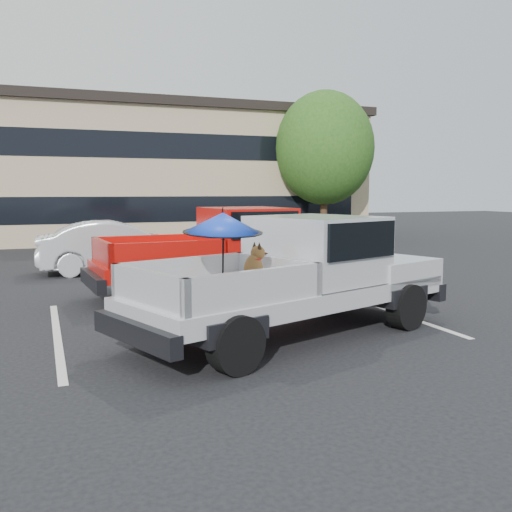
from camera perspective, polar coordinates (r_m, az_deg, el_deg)
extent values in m
plane|color=black|center=(8.34, 2.52, -9.37)|extent=(90.00, 90.00, 0.00)
cube|color=silver|center=(9.64, -19.27, -7.52)|extent=(0.12, 5.00, 0.01)
cube|color=silver|center=(11.44, 12.45, -5.12)|extent=(0.12, 5.00, 0.01)
cube|color=tan|center=(28.84, -10.50, 7.84)|extent=(20.00, 8.00, 6.00)
cube|color=black|center=(29.08, -10.63, 13.96)|extent=(20.40, 8.40, 0.40)
cube|color=black|center=(24.94, -8.79, 4.65)|extent=(18.00, 0.08, 1.10)
cube|color=black|center=(25.00, -8.90, 10.85)|extent=(18.00, 0.08, 1.10)
cylinder|color=#332114|center=(26.36, 6.79, 4.48)|extent=(0.32, 0.32, 2.73)
ellipsoid|color=#234D16|center=(26.42, 6.88, 10.68)|extent=(4.46, 4.46, 5.13)
cylinder|color=#332114|center=(32.69, -4.46, 5.01)|extent=(0.32, 0.32, 2.86)
ellipsoid|color=#234D16|center=(32.75, -4.50, 10.25)|extent=(4.68, 4.68, 5.38)
cylinder|color=black|center=(7.18, -2.02, -8.84)|extent=(0.81, 0.52, 0.76)
cylinder|color=black|center=(8.65, -9.67, -6.27)|extent=(0.81, 0.52, 0.76)
cylinder|color=black|center=(9.77, 14.81, -4.92)|extent=(0.81, 0.52, 0.76)
cylinder|color=black|center=(10.90, 6.83, -3.57)|extent=(0.81, 0.52, 0.76)
cube|color=silver|center=(8.98, 3.58, -3.83)|extent=(5.72, 3.63, 0.28)
cube|color=silver|center=(10.42, 11.52, -1.34)|extent=(2.06, 2.31, 0.46)
cube|color=black|center=(11.07, 13.87, -2.93)|extent=(0.85, 1.91, 0.30)
cube|color=black|center=(7.41, -12.03, -7.53)|extent=(0.83, 1.91, 0.28)
cube|color=silver|center=(9.27, 6.05, 0.72)|extent=(2.17, 2.29, 1.05)
cube|color=black|center=(9.25, 6.07, 1.95)|extent=(2.07, 2.33, 0.55)
cube|color=black|center=(8.04, -3.89, -4.61)|extent=(2.79, 2.51, 0.10)
cube|color=silver|center=(8.70, -7.32, -1.80)|extent=(2.20, 0.87, 0.50)
cube|color=silver|center=(7.32, 0.17, -3.32)|extent=(2.20, 0.87, 0.50)
cube|color=silver|center=(7.40, -10.77, -3.33)|extent=(0.72, 1.77, 0.50)
cube|color=silver|center=(8.69, 1.94, -1.77)|extent=(0.72, 1.77, 0.50)
ellipsoid|color=brown|center=(8.46, -1.10, -2.65)|extent=(0.56, 0.52, 0.31)
cylinder|color=brown|center=(8.57, 0.52, -2.79)|extent=(0.07, 0.07, 0.23)
cylinder|color=brown|center=(8.68, -0.15, -2.67)|extent=(0.07, 0.07, 0.23)
ellipsoid|color=brown|center=(8.53, -0.26, -1.27)|extent=(0.36, 0.34, 0.41)
cylinder|color=red|center=(8.53, -0.16, -0.36)|extent=(0.20, 0.20, 0.04)
sphere|color=brown|center=(8.56, 0.18, 0.31)|extent=(0.22, 0.22, 0.22)
cone|color=black|center=(8.64, 0.81, 0.24)|extent=(0.18, 0.15, 0.11)
cone|color=black|center=(8.49, 0.34, 1.04)|extent=(0.08, 0.08, 0.11)
cone|color=black|center=(8.58, -0.16, 1.10)|extent=(0.08, 0.08, 0.11)
cylinder|color=brown|center=(8.37, -2.01, -3.42)|extent=(0.27, 0.05, 0.09)
cylinder|color=black|center=(7.87, -3.32, -0.62)|extent=(0.02, 0.10, 1.05)
cone|color=blue|center=(7.82, -3.35, 3.35)|extent=(1.10, 1.12, 0.36)
cylinder|color=black|center=(7.81, -3.35, 4.52)|extent=(0.02, 0.02, 0.10)
cylinder|color=black|center=(7.83, -3.34, 2.40)|extent=(1.10, 1.10, 0.09)
cylinder|color=black|center=(11.11, -10.52, -3.40)|extent=(0.80, 0.35, 0.78)
cylinder|color=black|center=(12.91, -12.67, -2.07)|extent=(0.80, 0.35, 0.78)
cylinder|color=black|center=(12.54, 5.94, -2.20)|extent=(0.80, 0.35, 0.78)
cylinder|color=black|center=(14.16, 1.99, -1.16)|extent=(0.80, 0.35, 0.78)
cube|color=#B70F0A|center=(12.54, -3.29, -0.81)|extent=(5.64, 2.39, 0.29)
cube|color=#B70F0A|center=(13.40, 4.81, 0.58)|extent=(1.68, 2.08, 0.47)
cube|color=black|center=(13.85, 7.54, -0.88)|extent=(0.36, 2.01, 0.31)
cube|color=black|center=(11.81, -16.03, -2.36)|extent=(0.34, 2.01, 0.29)
cube|color=#B70F0A|center=(12.69, -0.96, 2.44)|extent=(1.83, 2.01, 1.07)
cube|color=black|center=(12.67, -0.96, 3.36)|extent=(1.68, 2.10, 0.56)
cube|color=black|center=(12.06, -9.83, -0.89)|extent=(2.49, 2.06, 0.10)
cube|color=#B70F0A|center=(12.87, -10.92, 0.92)|extent=(2.35, 0.29, 0.51)
cube|color=#B70F0A|center=(11.17, -8.64, 0.13)|extent=(2.35, 0.29, 0.51)
cube|color=#B70F0A|center=(11.77, -15.13, 0.30)|extent=(0.25, 1.88, 0.51)
cube|color=#B70F0A|center=(12.36, -4.84, 0.79)|extent=(0.25, 1.88, 0.51)
imported|color=silver|center=(16.53, -13.69, 0.92)|extent=(4.38, 1.53, 1.44)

